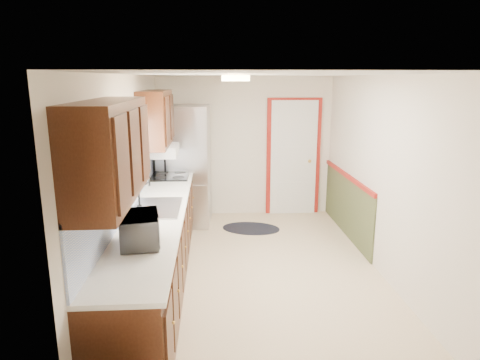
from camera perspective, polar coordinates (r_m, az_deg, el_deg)
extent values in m
cube|color=beige|center=(5.40, 2.63, -12.49)|extent=(3.20, 5.20, 0.12)
cube|color=white|center=(4.86, 2.94, 13.88)|extent=(3.20, 5.20, 0.12)
cube|color=silver|center=(7.44, 0.65, 4.44)|extent=(3.20, 0.10, 2.40)
cube|color=silver|center=(2.66, 8.87, -12.55)|extent=(3.20, 0.10, 2.40)
cube|color=silver|center=(5.06, -14.37, -0.26)|extent=(0.10, 5.20, 2.40)
cube|color=silver|center=(5.37, 18.88, 0.23)|extent=(0.10, 5.20, 2.40)
cube|color=#36190C|center=(4.96, -11.04, -9.49)|extent=(0.60, 4.00, 0.90)
cube|color=white|center=(4.80, -11.11, -4.30)|extent=(0.63, 4.00, 0.04)
cube|color=#618DEC|center=(4.77, -14.88, -0.93)|extent=(0.02, 4.00, 0.55)
cube|color=#36190C|center=(3.37, -16.95, 3.73)|extent=(0.35, 1.40, 0.75)
cube|color=#36190C|center=(6.01, -11.15, 8.06)|extent=(0.35, 1.20, 0.75)
cube|color=white|center=(4.78, -14.91, 4.08)|extent=(0.02, 1.00, 0.90)
cube|color=#D25727|center=(4.73, -14.63, 8.28)|extent=(0.05, 1.12, 0.24)
cube|color=#B7B7BC|center=(4.88, -11.04, -3.67)|extent=(0.52, 0.82, 0.02)
cube|color=white|center=(6.10, -10.44, 3.91)|extent=(0.45, 0.60, 0.15)
cube|color=maroon|center=(7.56, 7.11, 2.94)|extent=(0.94, 0.05, 2.08)
cube|color=white|center=(7.53, 7.15, 2.90)|extent=(0.80, 0.04, 2.00)
cube|color=#434B2A|center=(6.78, 14.03, -3.36)|extent=(0.02, 2.30, 0.90)
cube|color=maroon|center=(6.66, 14.15, 0.52)|extent=(0.04, 2.30, 0.06)
cylinder|color=#FFD88C|center=(4.64, -0.57, 13.43)|extent=(0.30, 0.30, 0.06)
imported|color=white|center=(3.84, -13.26, -6.00)|extent=(0.35, 0.53, 0.33)
cube|color=#B7B7BC|center=(7.03, -7.40, 1.91)|extent=(0.85, 0.80, 1.94)
cylinder|color=black|center=(6.67, -9.91, 0.34)|extent=(0.02, 0.02, 1.36)
ellipsoid|color=black|center=(6.93, 1.47, -6.46)|extent=(1.03, 0.79, 0.01)
cube|color=black|center=(6.42, -9.27, 0.56)|extent=(0.55, 0.65, 0.02)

